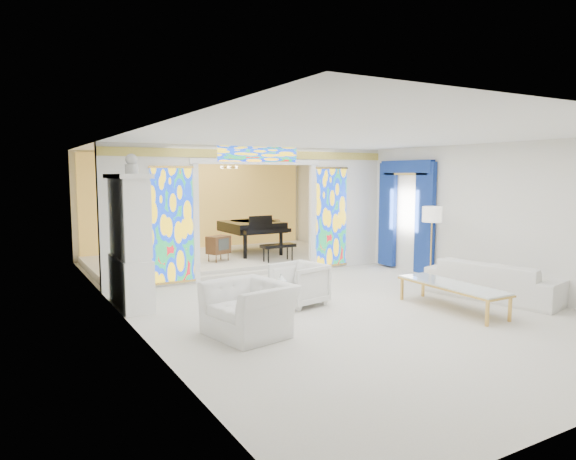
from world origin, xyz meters
TOP-DOWN VIEW (x-y plane):
  - floor at (0.00, 0.00)m, footprint 12.00×12.00m
  - ceiling at (0.00, 0.00)m, footprint 7.00×12.00m
  - wall_back at (0.00, 6.00)m, footprint 7.00×0.02m
  - wall_left at (-3.50, 0.00)m, footprint 0.02×12.00m
  - wall_right at (3.50, 0.00)m, footprint 0.02×12.00m
  - partition_wall at (0.00, 2.00)m, footprint 7.00×0.22m
  - stained_glass_left at (-2.03, 1.89)m, footprint 0.90×0.04m
  - stained_glass_right at (2.03, 1.89)m, footprint 0.90×0.04m
  - stained_glass_transom at (0.00, 1.89)m, footprint 2.00×0.04m
  - alcove_platform at (0.00, 4.10)m, footprint 6.80×3.80m
  - gold_curtain_back at (0.00, 5.88)m, footprint 6.70×0.10m
  - chandelier at (0.20, 4.00)m, footprint 0.48×0.48m
  - blue_drapes at (3.40, 0.70)m, footprint 0.14×1.85m
  - china_cabinet at (-3.22, 0.60)m, footprint 0.56×1.46m
  - armchair_left at (-2.09, -1.93)m, footprint 1.26×1.38m
  - armchair_right at (-0.54, -0.81)m, footprint 0.99×0.97m
  - sofa at (2.95, -2.25)m, footprint 1.52×2.63m
  - side_table at (-1.33, -1.54)m, footprint 0.51×0.51m
  - vase at (-1.33, -1.54)m, footprint 0.24×0.24m
  - coffee_table at (1.60, -2.45)m, footprint 0.68×2.10m
  - floor_lamp at (2.80, -0.75)m, footprint 0.50×0.50m
  - grand_piano at (1.00, 4.14)m, footprint 1.73×2.72m
  - tv_console at (-0.41, 3.34)m, footprint 0.65×0.55m

SIDE VIEW (x-z plane):
  - floor at x=0.00m, z-range 0.00..0.00m
  - alcove_platform at x=0.00m, z-range 0.00..0.18m
  - sofa at x=2.95m, z-range 0.00..0.72m
  - side_table at x=-1.33m, z-range 0.09..0.65m
  - armchair_right at x=-0.54m, z-range 0.00..0.77m
  - armchair_left at x=-2.09m, z-range 0.00..0.78m
  - coffee_table at x=1.60m, z-range 0.19..0.66m
  - tv_console at x=-0.41m, z-range 0.28..0.91m
  - vase at x=-1.33m, z-range 0.57..0.78m
  - grand_piano at x=1.00m, z-range 0.37..1.46m
  - china_cabinet at x=-3.22m, z-range -0.19..2.53m
  - stained_glass_left at x=-2.03m, z-range 0.10..2.50m
  - stained_glass_right at x=2.03m, z-range 0.10..2.50m
  - floor_lamp at x=2.80m, z-range 0.60..2.28m
  - wall_back at x=0.00m, z-range 0.00..3.00m
  - wall_left at x=-3.50m, z-range 0.00..3.00m
  - wall_right at x=3.50m, z-range 0.00..3.00m
  - gold_curtain_back at x=0.00m, z-range 0.05..2.95m
  - blue_drapes at x=3.40m, z-range 0.25..2.90m
  - partition_wall at x=0.00m, z-range 0.15..3.15m
  - chandelier at x=0.20m, z-range 2.40..2.70m
  - stained_glass_transom at x=0.00m, z-range 2.65..2.99m
  - ceiling at x=0.00m, z-range 2.99..3.01m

